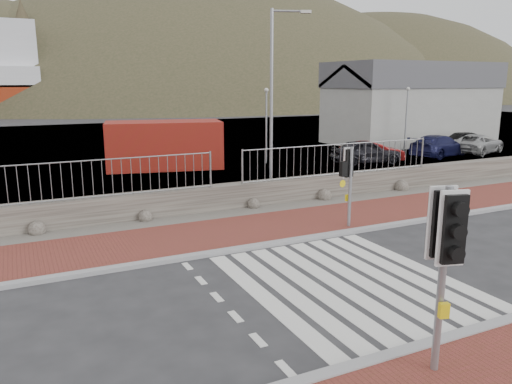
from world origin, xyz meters
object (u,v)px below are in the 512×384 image
shipping_container (164,145)px  car_a (366,152)px  car_b (372,152)px  car_c (439,146)px  car_e (468,140)px  traffic_signal_far (350,170)px  streetlight (275,95)px  traffic_signal_near (445,242)px  car_d (477,144)px

shipping_container → car_a: (10.48, -3.35, -0.57)m
car_b → car_c: (4.99, -0.06, 0.08)m
shipping_container → car_a: shipping_container is taller
shipping_container → car_e: size_ratio=1.68×
car_a → car_b: car_a is taller
traffic_signal_far → streetlight: streetlight is taller
traffic_signal_near → car_a: size_ratio=0.78×
car_b → car_d: size_ratio=0.81×
car_b → car_d: bearing=-74.7°
car_a → car_c: same height
traffic_signal_near → car_b: size_ratio=0.85×
car_c → car_d: size_ratio=1.04×
car_c → car_d: bearing=-105.4°
traffic_signal_far → car_c: (13.95, 10.01, -1.18)m
traffic_signal_near → traffic_signal_far: bearing=79.8°
streetlight → car_a: streetlight is taller
car_d → car_e: (1.28, 1.85, -0.01)m
traffic_signal_far → shipping_container: size_ratio=0.43×
streetlight → shipping_container: streetlight is taller
traffic_signal_near → car_c: (17.43, 17.08, -1.51)m
streetlight → car_b: bearing=51.3°
car_a → car_d: 8.84m
traffic_signal_near → car_d: size_ratio=0.69×
traffic_signal_far → car_c: traffic_signal_far is taller
car_b → traffic_signal_near: bearing=159.9°
car_c → traffic_signal_far: bearing=110.5°
traffic_signal_near → traffic_signal_far: 7.89m
car_c → shipping_container: bearing=63.5°
traffic_signal_far → car_b: bearing=-138.9°
car_d → car_c: bearing=71.0°
car_b → car_c: 4.99m
traffic_signal_far → car_c: size_ratio=0.56×
car_b → car_e: 9.72m
shipping_container → car_b: (11.05, -3.17, -0.64)m
car_e → car_a: bearing=113.8°
traffic_signal_far → car_a: bearing=-137.5°
traffic_signal_near → shipping_container: size_ratio=0.51×
traffic_signal_far → car_e: (18.51, 11.85, -1.25)m
traffic_signal_far → car_d: size_ratio=0.58×
car_a → car_e: 10.31m
car_c → traffic_signal_near: bearing=119.3°
traffic_signal_far → car_e: size_ratio=0.73×
traffic_signal_far → car_a: traffic_signal_far is taller
car_b → car_e: size_ratio=1.01×
traffic_signal_far → car_a: 13.03m
car_b → car_c: bearing=-74.9°
traffic_signal_near → car_d: 26.89m
car_a → traffic_signal_far: bearing=151.8°
traffic_signal_near → car_e: bearing=56.8°
car_b → streetlight: bearing=136.8°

